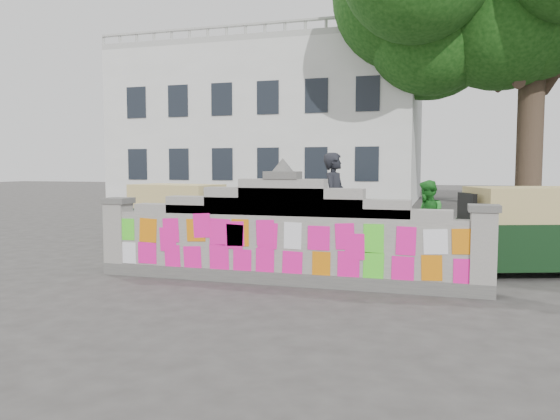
# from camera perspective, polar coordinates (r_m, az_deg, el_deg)

# --- Properties ---
(ground) EXTENTS (100.00, 100.00, 0.00)m
(ground) POSITION_cam_1_polar(r_m,az_deg,el_deg) (8.87, 0.28, -7.65)
(ground) COLOR #383533
(ground) RESTS_ON ground
(parapet_wall) EXTENTS (6.48, 0.44, 2.01)m
(parapet_wall) POSITION_cam_1_polar(r_m,az_deg,el_deg) (8.74, 0.27, -2.84)
(parapet_wall) COLOR #4C4C49
(parapet_wall) RESTS_ON ground
(building) EXTENTS (16.00, 10.00, 8.90)m
(building) POSITION_cam_1_polar(r_m,az_deg,el_deg) (31.81, -0.52, 8.41)
(building) COLOR silver
(building) RESTS_ON ground
(shade_tree) EXTENTS (12.00, 10.00, 12.00)m
(shade_tree) POSITION_cam_1_polar(r_m,az_deg,el_deg) (27.47, 25.07, 19.04)
(shade_tree) COLOR #38281E
(shade_tree) RESTS_ON ground
(cyclist_bike) EXTENTS (2.21, 1.02, 1.12)m
(cyclist_bike) POSITION_cam_1_polar(r_m,az_deg,el_deg) (10.69, 5.72, -2.54)
(cyclist_bike) COLOR black
(cyclist_bike) RESTS_ON ground
(cyclist_rider) EXTENTS (0.54, 0.75, 1.90)m
(cyclist_rider) POSITION_cam_1_polar(r_m,az_deg,el_deg) (10.65, 5.74, -0.46)
(cyclist_rider) COLOR black
(cyclist_rider) RESTS_ON ground
(pedestrian) EXTENTS (0.76, 0.89, 1.61)m
(pedestrian) POSITION_cam_1_polar(r_m,az_deg,el_deg) (11.41, 15.11, -0.99)
(pedestrian) COLOR #258A29
(pedestrian) RESTS_ON ground
(rickshaw_left) EXTENTS (2.70, 1.57, 1.45)m
(rickshaw_left) POSITION_cam_1_polar(r_m,az_deg,el_deg) (13.27, -10.46, -0.37)
(rickshaw_left) COLOR #11331F
(rickshaw_left) RESTS_ON ground
(rickshaw_right) EXTENTS (2.82, 1.98, 1.52)m
(rickshaw_right) POSITION_cam_1_polar(r_m,az_deg,el_deg) (10.46, 24.77, -1.83)
(rickshaw_right) COLOR black
(rickshaw_right) RESTS_ON ground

